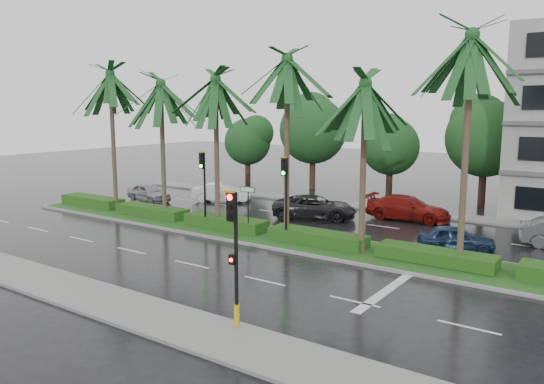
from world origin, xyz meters
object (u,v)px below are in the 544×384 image
Objects in this scene: car_darkgrey at (315,207)px; car_red at (408,208)px; street_sign at (248,198)px; car_white at (221,193)px; signal_median_left at (203,178)px; car_blue at (456,238)px; car_silver at (149,193)px; signal_near at (234,253)px.

car_darkgrey is 1.02× the size of car_red.
street_sign reaches higher than car_white.
car_red reaches higher than car_white.
street_sign is at bearing 146.06° from car_red.
signal_median_left is 1.20× the size of car_blue.
car_red is at bearing -68.45° from car_silver.
street_sign is at bearing -157.24° from car_white.
car_silver is at bearing 98.76° from car_white.
car_silver is at bearing 65.57° from car_blue.
signal_median_left is 11.02m from car_silver.
car_red is 1.43× the size of car_blue.
signal_median_left is at bearing 135.91° from signal_near.
car_red is (13.70, 1.67, 0.06)m from car_white.
signal_near reaches higher than car_darkgrey.
signal_median_left reaches higher than signal_near.
car_silver is 0.93× the size of car_white.
street_sign is 10.76m from car_red.
car_red is (5.00, 2.90, 0.02)m from car_darkgrey.
car_silver is (-9.70, 4.67, -2.33)m from signal_median_left.
signal_near is 19.16m from car_red.
car_silver is 13.32m from car_darkgrey.
street_sign is at bearing 87.61° from car_blue.
car_silver is 0.75× the size of car_red.
signal_near reaches higher than car_red.
street_sign is (-7.00, 9.87, -0.38)m from signal_near.
car_blue is (10.00, 3.61, -1.51)m from street_sign.
car_silver is 5.41m from car_white.
car_white is (-5.20, 7.66, -2.31)m from signal_median_left.
signal_near is at bearing -44.09° from signal_median_left.
street_sign is 10.74m from car_blue.
car_white is at bearing 124.19° from signal_median_left.
car_red is at bearing -83.01° from car_darkgrey.
street_sign is at bearing 152.32° from car_darkgrey.
signal_median_left is 0.84× the size of car_red.
signal_near is 1.00× the size of signal_median_left.
car_darkgrey is at bearing 85.42° from street_sign.
signal_near is 24.45m from car_silver.
car_red is (-1.50, 19.02, -1.75)m from signal_near.
car_silver is at bearing 74.51° from car_darkgrey.
car_silver is 1.08× the size of car_blue.
signal_median_left reaches higher than car_white.
car_blue is (22.70, -0.88, -0.05)m from car_silver.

